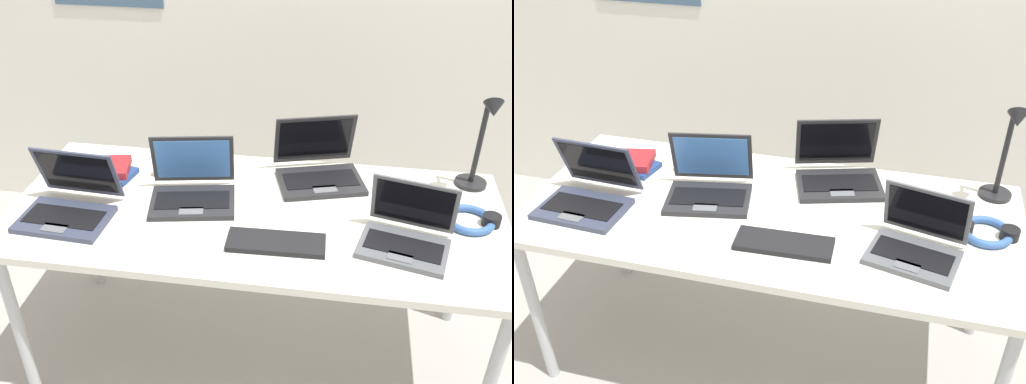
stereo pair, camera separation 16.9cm
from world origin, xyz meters
The scene contains 13 objects.
ground_plane centered at (0.00, 0.00, 0.00)m, with size 12.00×12.00×0.00m, color gray.
desk centered at (0.00, 0.00, 0.68)m, with size 1.80×0.80×0.74m.
desk_lamp centered at (0.80, 0.28, 0.94)m, with size 0.12×0.18×0.40m.
laptop_by_keyboard centered at (-0.24, 0.04, 0.79)m, with size 0.35×0.31×0.23m.
laptop_near_mouse centered at (0.53, -0.13, 0.78)m, with size 0.33×0.30×0.21m.
laptop_mid_desk centered at (0.21, 0.26, 0.79)m, with size 0.39×0.36×0.24m.
laptop_near_lamp centered at (-0.66, -0.13, 0.79)m, with size 0.33×0.30×0.22m.
external_keyboard centered at (0.10, -0.19, 0.75)m, with size 0.33×0.12×0.02m, color black.
computer_mouse centered at (0.57, 0.14, 0.76)m, with size 0.06×0.10×0.03m, color black.
cell_phone centered at (-0.30, 0.30, 0.74)m, with size 0.06×0.14×0.01m, color black.
headphones centered at (0.75, 0.04, 0.76)m, with size 0.21×0.18×0.04m.
pill_bottle centered at (-0.42, 0.18, 0.78)m, with size 0.04×0.04×0.08m.
book_stack centered at (-0.62, 0.15, 0.77)m, with size 0.22×0.18×0.05m.
Camera 2 is at (0.44, -1.70, 1.94)m, focal length 40.83 mm.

